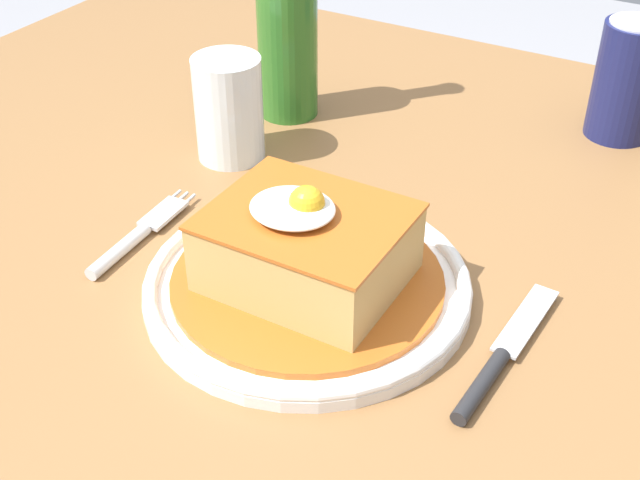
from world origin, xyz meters
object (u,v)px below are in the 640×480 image
at_px(fork, 134,238).
at_px(knife, 495,366).
at_px(drinking_glass, 229,115).
at_px(beer_bottle_green, 287,26).
at_px(soda_can, 627,80).
at_px(main_plate, 308,284).

xyz_separation_m(fork, knife, (0.33, 0.01, 0.00)).
bearing_deg(drinking_glass, beer_bottle_green, 90.01).
bearing_deg(drinking_glass, soda_can, 36.27).
xyz_separation_m(knife, drinking_glass, (-0.34, 0.17, 0.04)).
relative_size(main_plate, fork, 1.84).
height_order(main_plate, beer_bottle_green, beer_bottle_green).
distance_m(soda_can, drinking_glass, 0.41).
height_order(main_plate, fork, main_plate).
distance_m(main_plate, fork, 0.17).
bearing_deg(fork, beer_bottle_green, 93.17).
bearing_deg(knife, beer_bottle_green, 141.01).
height_order(fork, drinking_glass, drinking_glass).
bearing_deg(beer_bottle_green, drinking_glass, -89.99).
xyz_separation_m(main_plate, drinking_glass, (-0.18, 0.15, 0.04)).
relative_size(beer_bottle_green, drinking_glass, 2.53).
xyz_separation_m(knife, soda_can, (-0.01, 0.41, 0.06)).
relative_size(fork, beer_bottle_green, 0.53).
bearing_deg(main_plate, soda_can, 69.60).
xyz_separation_m(knife, beer_bottle_green, (-0.34, 0.28, 0.09)).
distance_m(knife, soda_can, 0.41).
height_order(soda_can, drinking_glass, soda_can).
distance_m(fork, drinking_glass, 0.18).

